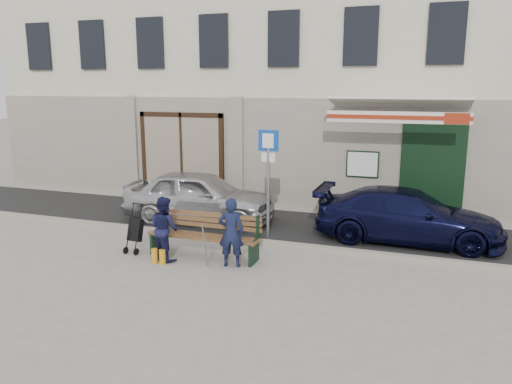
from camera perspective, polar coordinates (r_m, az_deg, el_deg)
The scene contains 11 objects.
ground at distance 10.28m, azimuth -5.00°, elevation -8.19°, with size 80.00×80.00×0.00m, color #9E9991.
asphalt_lane at distance 13.02m, azimuth 0.64°, elevation -3.72°, with size 60.00×3.20×0.01m, color #282828.
curb at distance 11.57m, azimuth -1.93°, elevation -5.50°, with size 60.00×0.18×0.12m, color #9E9384.
building at distance 17.73m, azimuth 6.54°, elevation 16.63°, with size 20.00×8.27×10.00m.
car_silver at distance 13.29m, azimuth -6.48°, elevation -0.46°, with size 1.61×4.01×1.36m, color silver.
car_navy at distance 12.02m, azimuth 16.95°, elevation -2.61°, with size 1.71×4.22×1.22m, color black.
parking_sign at distance 11.37m, azimuth 1.41°, elevation 2.78°, with size 0.48×0.08×2.57m.
bench at distance 10.58m, azimuth -6.20°, elevation -5.00°, with size 2.40×1.17×0.98m.
man at distance 9.92m, azimuth -2.86°, elevation -4.65°, with size 0.51×0.34×1.40m, color #141A37.
woman at distance 10.47m, azimuth -10.44°, elevation -4.11°, with size 0.65×0.51×1.34m, color #15163A.
stroller at distance 11.14m, azimuth -13.63°, elevation -4.35°, with size 0.34×0.46×1.05m.
Camera 1 is at (4.03, -8.76, 3.56)m, focal length 35.00 mm.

